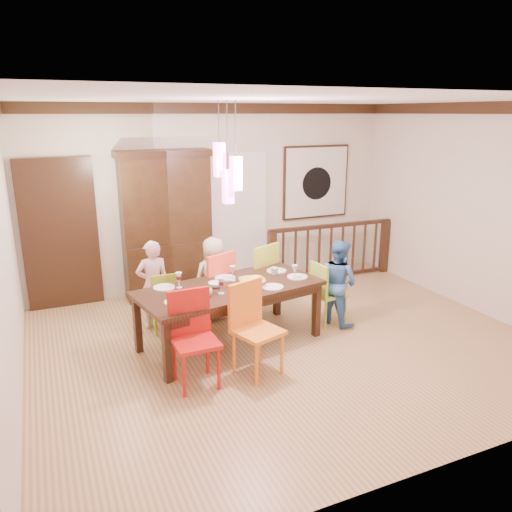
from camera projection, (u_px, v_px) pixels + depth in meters
name	position (u px, v px, depth m)	size (l,w,h in m)	color
floor	(287.00, 343.00, 6.20)	(6.00, 6.00, 0.00)	#967548
ceiling	(291.00, 99.00, 5.39)	(6.00, 6.00, 0.00)	white
wall_back	(217.00, 197.00, 7.99)	(6.00, 6.00, 0.00)	beige
wall_left	(2.00, 259.00, 4.63)	(5.00, 5.00, 0.00)	beige
wall_right	(480.00, 210.00, 6.96)	(5.00, 5.00, 0.00)	beige
crown_molding	(291.00, 107.00, 5.42)	(6.00, 5.00, 0.16)	black
panel_door	(60.00, 237.00, 7.13)	(1.04, 0.07, 2.24)	black
white_doorway	(238.00, 220.00, 8.21)	(0.97, 0.05, 2.22)	silver
painting	(316.00, 182.00, 8.62)	(1.25, 0.06, 1.25)	black
pendant_cluster	(228.00, 173.00, 5.62)	(0.27, 0.21, 1.14)	#E8459A
dining_table	(230.00, 292.00, 6.02)	(2.35, 1.38, 0.75)	black
chair_far_left	(164.00, 297.00, 6.44)	(0.38, 0.38, 0.82)	#8BA01F
chair_far_mid	(211.00, 282.00, 6.63)	(0.60, 0.60, 1.02)	#F34B31
chair_far_right	(255.00, 273.00, 6.99)	(0.61, 0.61, 1.03)	#BDD035
chair_near_left	(195.00, 335.00, 5.10)	(0.45, 0.45, 1.00)	#B61511
chair_near_mid	(258.00, 324.00, 5.34)	(0.58, 0.58, 1.01)	orange
chair_end_right	(329.00, 289.00, 6.68)	(0.41, 0.41, 0.86)	#9EC93E
china_hutch	(167.00, 225.00, 7.56)	(1.41, 0.46, 2.24)	black
balustrade	(331.00, 250.00, 8.49)	(2.31, 0.16, 0.96)	black
person_far_left	(153.00, 284.00, 6.53)	(0.43, 0.28, 1.19)	#FDC0D1
person_far_mid	(214.00, 278.00, 6.81)	(0.56, 0.37, 1.16)	#BDB08F
person_end_right	(338.00, 282.00, 6.65)	(0.56, 0.44, 1.16)	#4071B3
serving_bowl	(252.00, 282.00, 6.02)	(0.32, 0.32, 0.08)	gold
small_bowl	(216.00, 285.00, 5.97)	(0.18, 0.18, 0.06)	white
cup_left	(207.00, 292.00, 5.65)	(0.12, 0.12, 0.10)	silver
cup_right	(274.00, 271.00, 6.41)	(0.10, 0.10, 0.10)	silver
plate_far_left	(164.00, 287.00, 5.93)	(0.26, 0.26, 0.01)	white
plate_far_mid	(225.00, 278.00, 6.28)	(0.26, 0.26, 0.01)	white
plate_far_right	(277.00, 271.00, 6.55)	(0.26, 0.26, 0.01)	white
plate_near_left	(176.00, 302.00, 5.48)	(0.26, 0.26, 0.01)	white
plate_near_mid	(273.00, 287.00, 5.94)	(0.26, 0.26, 0.01)	white
plate_end_right	(297.00, 277.00, 6.31)	(0.26, 0.26, 0.01)	white
wine_glass_a	(179.00, 280.00, 5.92)	(0.08, 0.08, 0.19)	#590C19
wine_glass_b	(233.00, 273.00, 6.17)	(0.08, 0.08, 0.19)	silver
wine_glass_c	(221.00, 286.00, 5.73)	(0.08, 0.08, 0.19)	#590C19
wine_glass_d	(295.00, 272.00, 6.20)	(0.08, 0.08, 0.19)	silver
napkin	(238.00, 295.00, 5.70)	(0.18, 0.14, 0.01)	#D83359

